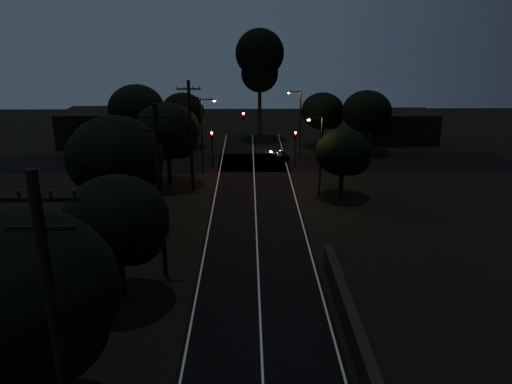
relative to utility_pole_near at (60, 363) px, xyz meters
name	(u,v)px	position (x,y,z in m)	size (l,w,h in m)	color
road_surface	(255,193)	(6.00, 33.12, -6.23)	(60.00, 70.00, 0.03)	black
utility_pole_near	(60,363)	(0.00, 0.00, 0.00)	(2.20, 0.30, 12.00)	black
utility_pole_mid	(160,190)	(0.00, 17.00, -0.51)	(2.20, 0.30, 11.00)	black
utility_pole_far	(191,135)	(0.00, 34.00, -0.76)	(2.20, 0.30, 10.50)	black
tree_left_a	(22,300)	(-2.74, 3.85, -0.23)	(7.34, 7.34, 9.29)	black
tree_left_b	(120,223)	(-1.79, 13.88, -1.37)	(5.91, 5.91, 7.51)	black
tree_left_c	(118,159)	(-4.25, 23.86, -0.39)	(7.16, 7.16, 9.05)	black
tree_left_d	(169,133)	(-2.27, 35.87, -0.95)	(6.44, 6.44, 8.17)	black
tree_far_nw	(184,112)	(-2.80, 51.89, -1.71)	(5.53, 5.53, 7.00)	black
tree_far_w	(138,110)	(-7.76, 47.86, -0.71)	(6.68, 6.68, 8.51)	black
tree_far_ne	(324,112)	(15.19, 51.89, -1.74)	(5.51, 5.51, 6.97)	black
tree_far_e	(369,112)	(20.21, 48.88, -1.30)	(6.02, 6.02, 7.64)	black
tree_right_a	(345,154)	(14.18, 31.90, -2.12)	(5.01, 5.01, 6.37)	black
tall_pine	(260,60)	(7.00, 57.00, 4.41)	(6.50, 6.50, 14.78)	black
building_left	(103,127)	(-14.00, 54.00, -4.05)	(10.00, 8.00, 4.40)	black
building_right	(399,126)	(26.00, 55.00, -4.25)	(9.00, 7.00, 4.00)	black
signal_left	(212,143)	(1.40, 41.99, -3.41)	(0.28, 0.35, 4.10)	black
signal_right	(295,142)	(10.60, 41.99, -3.41)	(0.28, 0.35, 4.10)	black
signal_mast	(227,129)	(3.09, 41.99, -1.91)	(3.70, 0.35, 6.25)	black
streetlight_a	(204,130)	(0.69, 40.00, -1.61)	(1.66, 0.26, 8.00)	black
streetlight_b	(298,120)	(11.31, 46.00, -1.61)	(1.66, 0.26, 8.00)	black
streetlight_c	(319,151)	(11.83, 32.00, -1.89)	(1.46, 0.26, 7.50)	black
car	(280,155)	(9.20, 45.50, -5.70)	(1.29, 3.20, 1.09)	black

